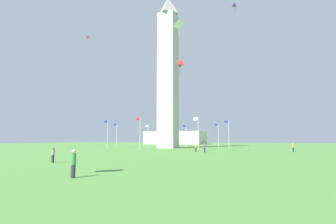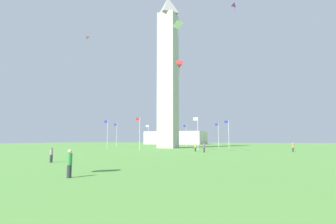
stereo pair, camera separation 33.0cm
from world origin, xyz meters
name	(u,v)px [view 1 (the left image)]	position (x,y,z in m)	size (l,w,h in m)	color
ground_plane	(168,148)	(0.00, 0.00, 0.00)	(260.00, 260.00, 0.00)	#548C3D
obelisk_monument	(168,71)	(0.00, 0.00, 22.35)	(4.92, 4.92, 44.70)	#B7B2A8
flagpole_n	(116,134)	(17.06, 0.00, 4.12)	(1.12, 0.14, 7.48)	silver
flagpole_ne	(107,133)	(12.08, 12.02, 4.12)	(1.12, 0.14, 7.48)	silver
flagpole_e	(140,132)	(0.06, 16.99, 4.12)	(1.12, 0.14, 7.48)	silver
flagpole_se	(198,132)	(-11.95, 12.02, 4.12)	(1.12, 0.14, 7.48)	silver
flagpole_s	(229,133)	(-16.93, 0.00, 4.12)	(1.12, 0.14, 7.48)	silver
flagpole_sw	(218,134)	(-11.95, -12.02, 4.12)	(1.12, 0.14, 7.48)	silver
flagpole_w	(186,134)	(0.06, -16.99, 4.12)	(1.12, 0.14, 7.48)	silver
flagpole_nw	(148,134)	(12.08, -12.02, 4.12)	(1.12, 0.14, 7.48)	silver
person_green_shirt	(73,164)	(-15.52, 55.61, 0.88)	(0.32, 0.32, 1.77)	#2D2D38
person_orange_shirt	(293,148)	(-31.17, 11.66, 0.82)	(0.32, 0.32, 1.65)	#2D2D38
person_yellow_shirt	(196,147)	(-12.97, 17.55, 0.81)	(0.32, 0.32, 1.63)	#2D2D38
person_gray_shirt	(53,155)	(-5.82, 47.65, 0.80)	(0.32, 0.32, 1.61)	#2D2D38
person_purple_shirt	(205,148)	(-15.51, 20.57, 0.82)	(0.32, 0.32, 1.64)	#2D2D38
kite_pink_diamond	(88,37)	(16.41, 15.68, 28.95)	(0.82, 0.93, 1.42)	pink
kite_purple_delta	(235,6)	(-21.55, 18.86, 28.54)	(1.70, 1.62, 2.12)	purple
kite_red_delta	(180,65)	(-11.98, 24.24, 16.16)	(2.10, 2.28, 2.87)	red
kite_white_diamond	(179,25)	(-13.46, 29.16, 21.56)	(1.77, 1.84, 2.34)	white
distant_building	(175,138)	(19.60, -60.35, 3.25)	(29.68, 16.57, 6.51)	beige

